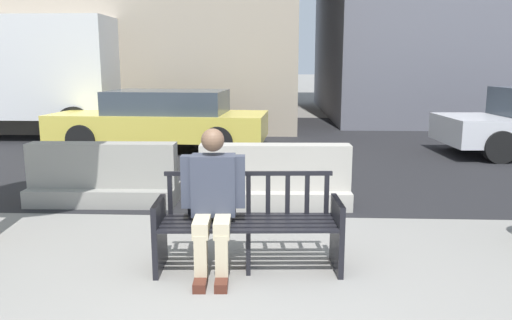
{
  "coord_description": "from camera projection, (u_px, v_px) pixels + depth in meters",
  "views": [
    {
      "loc": [
        0.32,
        -3.32,
        1.87
      ],
      "look_at": [
        0.05,
        2.56,
        0.75
      ],
      "focal_mm": 35.0,
      "sensor_mm": 36.0,
      "label": 1
    }
  ],
  "objects": [
    {
      "name": "street_asphalt",
      "position": [
        266.0,
        143.0,
        12.16
      ],
      "size": [
        120.0,
        12.0,
        0.01
      ],
      "primitive_type": "cube",
      "color": "black",
      "rests_on": "ground"
    },
    {
      "name": "street_bench",
      "position": [
        248.0,
        227.0,
        4.61
      ],
      "size": [
        1.72,
        0.62,
        0.88
      ],
      "color": "black",
      "rests_on": "ground"
    },
    {
      "name": "seated_person",
      "position": [
        213.0,
        198.0,
        4.5
      ],
      "size": [
        0.59,
        0.74,
        1.31
      ],
      "color": "#383D4C",
      "rests_on": "ground"
    },
    {
      "name": "jersey_barrier_centre",
      "position": [
        275.0,
        181.0,
        6.69
      ],
      "size": [
        2.02,
        0.74,
        0.84
      ],
      "color": "#ADA89E",
      "rests_on": "ground"
    },
    {
      "name": "jersey_barrier_left",
      "position": [
        104.0,
        179.0,
        6.82
      ],
      "size": [
        2.01,
        0.72,
        0.84
      ],
      "color": "gray",
      "rests_on": "ground"
    },
    {
      "name": "car_taxi_near",
      "position": [
        163.0,
        119.0,
        11.18
      ],
      "size": [
        4.82,
        2.16,
        1.32
      ],
      "color": "#DBC64C",
      "rests_on": "ground"
    }
  ]
}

